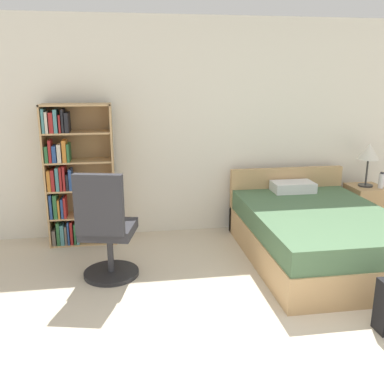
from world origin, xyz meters
The scene contains 7 objects.
wall_back centered at (0.00, 3.23, 1.30)m, with size 9.00×0.06×2.60m.
bookshelf centered at (-1.87, 2.98, 0.81)m, with size 0.77×0.31×1.63m.
bed centered at (0.75, 2.11, 0.29)m, with size 1.44×2.04×0.81m.
office_chair centered at (-1.46, 1.94, 0.50)m, with size 0.58×0.65×1.10m.
nightstand centered at (1.75, 2.87, 0.29)m, with size 0.41×0.46×0.57m.
table_lamp centered at (1.73, 2.88, 1.00)m, with size 0.26×0.26×0.54m.
water_bottle centered at (1.87, 2.76, 0.67)m, with size 0.07×0.07×0.20m.
Camera 1 is at (-1.24, -1.95, 1.93)m, focal length 40.00 mm.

